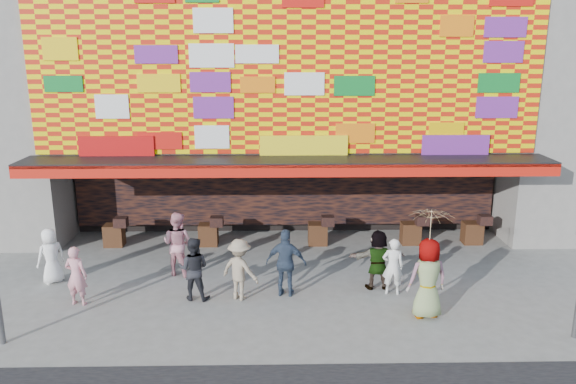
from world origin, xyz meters
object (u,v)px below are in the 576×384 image
(ped_c, at_px, (194,269))
(ped_i, at_px, (178,244))
(ped_a, at_px, (51,256))
(ped_g, at_px, (428,278))
(ped_d, at_px, (240,269))
(ped_b, at_px, (76,276))
(ped_e, at_px, (286,263))
(ped_h, at_px, (393,266))
(parasol, at_px, (431,229))
(ped_f, at_px, (378,260))

(ped_c, xyz_separation_m, ped_i, (-0.67, 1.60, 0.09))
(ped_a, height_order, ped_g, ped_g)
(ped_c, xyz_separation_m, ped_d, (1.15, -0.02, -0.02))
(ped_b, relative_size, ped_g, 0.79)
(ped_e, bearing_deg, ped_c, 14.54)
(ped_h, bearing_deg, ped_e, 7.87)
(ped_b, bearing_deg, ped_a, -40.26)
(ped_d, xyz_separation_m, parasol, (4.43, -1.05, 1.38))
(ped_b, distance_m, ped_f, 7.58)
(ped_d, xyz_separation_m, ped_i, (-1.82, 1.62, 0.11))
(ped_g, bearing_deg, ped_h, -75.35)
(ped_b, distance_m, ped_h, 7.87)
(ped_a, xyz_separation_m, ped_h, (9.00, -0.91, -0.01))
(ped_i, bearing_deg, ped_g, 178.43)
(ped_c, bearing_deg, ped_h, -169.82)
(ped_d, height_order, ped_e, ped_e)
(ped_d, xyz_separation_m, ped_e, (1.16, 0.18, 0.09))
(ped_g, relative_size, ped_h, 1.28)
(ped_e, distance_m, ped_g, 3.49)
(ped_f, bearing_deg, ped_d, 6.25)
(ped_a, height_order, ped_h, ped_a)
(ped_b, bearing_deg, ped_i, -129.42)
(ped_e, bearing_deg, ped_h, -168.43)
(ped_d, height_order, ped_f, ped_f)
(ped_c, relative_size, ped_h, 1.08)
(ped_c, distance_m, ped_i, 1.74)
(ped_d, distance_m, ped_g, 4.56)
(ped_a, distance_m, ped_f, 8.69)
(ped_a, height_order, ped_e, ped_e)
(ped_f, bearing_deg, ped_a, -6.47)
(ped_b, height_order, parasol, parasol)
(ped_e, distance_m, ped_i, 3.31)
(ped_d, relative_size, parasol, 0.84)
(ped_g, distance_m, ped_i, 6.80)
(ped_i, bearing_deg, ped_a, 30.27)
(ped_a, height_order, ped_i, ped_i)
(ped_f, bearing_deg, ped_b, 3.28)
(ped_e, bearing_deg, ped_i, -15.15)
(ped_a, height_order, ped_b, ped_a)
(ped_b, distance_m, ped_c, 2.84)
(ped_g, height_order, ped_h, ped_g)
(parasol, bearing_deg, ped_c, 169.12)
(ped_a, relative_size, ped_d, 0.96)
(ped_b, xyz_separation_m, ped_e, (5.14, 0.41, 0.13))
(ped_a, bearing_deg, ped_g, 123.82)
(ped_f, xyz_separation_m, parasol, (0.87, -1.62, 1.37))
(ped_c, height_order, ped_d, ped_c)
(ped_g, bearing_deg, ped_i, -31.90)
(ped_a, distance_m, ped_h, 9.04)
(ped_a, height_order, ped_f, ped_f)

